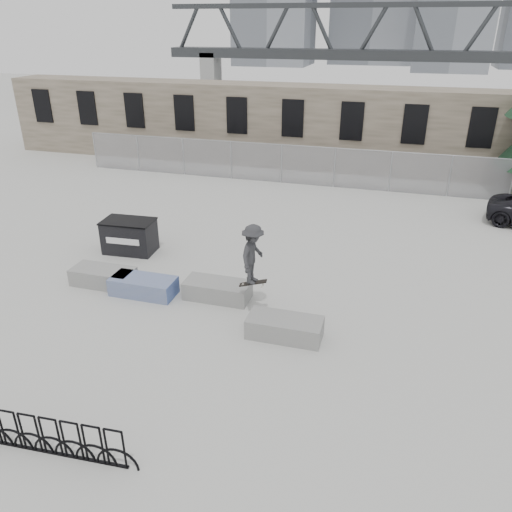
# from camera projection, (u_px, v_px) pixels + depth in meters

# --- Properties ---
(ground) EXTENTS (120.00, 120.00, 0.00)m
(ground) POSITION_uv_depth(u_px,v_px,m) (186.00, 296.00, 15.39)
(ground) COLOR #A7A7A2
(ground) RESTS_ON ground
(stone_wall) EXTENTS (36.00, 2.58, 4.50)m
(stone_wall) POSITION_uv_depth(u_px,v_px,m) (297.00, 126.00, 28.55)
(stone_wall) COLOR #685D4D
(stone_wall) RESTS_ON ground
(chainlink_fence) EXTENTS (22.06, 0.06, 2.02)m
(chainlink_fence) POSITION_uv_depth(u_px,v_px,m) (281.00, 163.00, 25.81)
(chainlink_fence) COLOR gray
(chainlink_fence) RESTS_ON ground
(planter_far_left) EXTENTS (2.00, 0.90, 0.55)m
(planter_far_left) POSITION_uv_depth(u_px,v_px,m) (103.00, 276.00, 15.96)
(planter_far_left) COLOR gray
(planter_far_left) RESTS_ON ground
(planter_center_left) EXTENTS (2.00, 0.90, 0.55)m
(planter_center_left) POSITION_uv_depth(u_px,v_px,m) (144.00, 285.00, 15.38)
(planter_center_left) COLOR #314A93
(planter_center_left) RESTS_ON ground
(planter_center_right) EXTENTS (2.00, 0.90, 0.55)m
(planter_center_right) POSITION_uv_depth(u_px,v_px,m) (217.00, 289.00, 15.16)
(planter_center_right) COLOR gray
(planter_center_right) RESTS_ON ground
(planter_offset) EXTENTS (2.00, 0.90, 0.55)m
(planter_offset) POSITION_uv_depth(u_px,v_px,m) (285.00, 327.00, 13.29)
(planter_offset) COLOR gray
(planter_offset) RESTS_ON ground
(dumpster) EXTENTS (1.91, 1.24, 1.21)m
(dumpster) POSITION_uv_depth(u_px,v_px,m) (129.00, 236.00, 18.13)
(dumpster) COLOR black
(dumpster) RESTS_ON ground
(bike_rack) EXTENTS (4.04, 0.28, 0.90)m
(bike_rack) POSITION_uv_depth(u_px,v_px,m) (41.00, 435.00, 9.62)
(bike_rack) COLOR black
(bike_rack) RESTS_ON ground
(truss_bridge) EXTENTS (70.00, 3.00, 9.80)m
(truss_bridge) POSITION_uv_depth(u_px,v_px,m) (448.00, 55.00, 58.94)
(truss_bridge) COLOR #2D3033
(truss_bridge) RESTS_ON ground
(skateboarder) EXTENTS (0.80, 1.19, 1.88)m
(skateboarder) POSITION_uv_depth(u_px,v_px,m) (253.00, 254.00, 13.81)
(skateboarder) COLOR #2D2D30
(skateboarder) RESTS_ON ground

